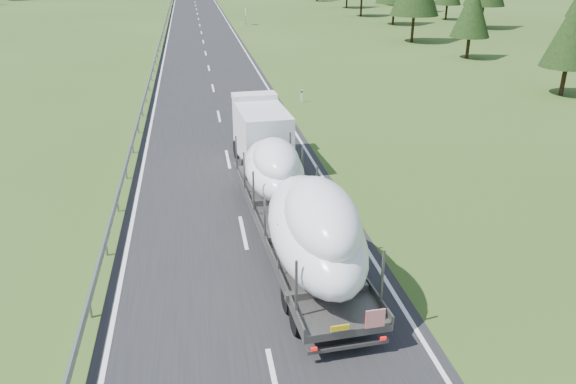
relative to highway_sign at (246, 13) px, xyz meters
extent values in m
cube|color=black|center=(-7.20, 20.00, -1.80)|extent=(10.00, 400.00, 0.02)
cube|color=slate|center=(-12.50, 20.00, -1.21)|extent=(0.08, 400.00, 0.32)
cube|color=silver|center=(-0.70, -50.00, -1.31)|extent=(0.12, 0.07, 1.00)
cube|color=black|center=(-0.70, -50.00, -0.99)|extent=(0.13, 0.08, 0.12)
cube|color=silver|center=(-0.70, 0.00, -1.31)|extent=(0.12, 0.07, 1.00)
cube|color=black|center=(-0.70, 0.00, -0.99)|extent=(0.13, 0.08, 0.12)
cylinder|color=slate|center=(0.00, 0.00, -0.81)|extent=(0.08, 0.08, 2.00)
cube|color=silver|center=(0.00, 0.00, 0.19)|extent=(0.05, 0.90, 1.20)
cylinder|color=black|center=(34.45, -10.30, 0.13)|extent=(0.36, 0.36, 3.88)
cylinder|color=black|center=(34.30, 1.86, -0.36)|extent=(0.36, 0.36, 2.89)
cylinder|color=black|center=(33.51, 14.76, -0.09)|extent=(0.36, 0.36, 3.43)
cylinder|color=black|center=(20.39, -51.21, -0.47)|extent=(0.36, 0.36, 2.68)
cone|color=black|center=(20.39, -51.21, 3.25)|extent=(4.17, 4.17, 5.58)
cylinder|color=black|center=(20.66, -34.00, -0.47)|extent=(0.36, 0.36, 2.67)
cone|color=black|center=(20.66, -34.00, 3.23)|extent=(4.15, 4.15, 5.56)
cylinder|color=black|center=(19.14, -21.64, 0.14)|extent=(0.36, 0.36, 3.89)
cylinder|color=black|center=(23.07, -3.35, 0.11)|extent=(0.36, 0.36, 3.84)
cylinder|color=black|center=(21.68, 9.79, 0.01)|extent=(0.36, 0.36, 3.63)
cube|color=white|center=(-5.42, -63.36, 0.03)|extent=(2.71, 4.98, 2.71)
cube|color=black|center=(-5.42, -60.90, 0.51)|extent=(2.23, 0.21, 1.36)
cube|color=white|center=(-5.42, -61.23, 1.53)|extent=(2.49, 1.31, 0.29)
cube|color=#585653|center=(-5.42, -64.33, -1.28)|extent=(2.59, 3.04, 0.24)
cylinder|color=black|center=(-6.54, -61.62, -1.32)|extent=(0.40, 0.99, 0.97)
cylinder|color=black|center=(-4.31, -61.62, -1.32)|extent=(0.40, 0.99, 0.97)
cylinder|color=black|center=(-6.54, -64.72, -1.32)|extent=(0.40, 0.99, 0.97)
cylinder|color=black|center=(-4.31, -64.72, -1.32)|extent=(0.40, 0.99, 0.97)
cube|color=#585653|center=(-5.42, -72.56, -0.92)|extent=(3.43, 13.68, 0.25)
cube|color=#585653|center=(-6.71, -72.56, -0.68)|extent=(0.88, 13.53, 0.23)
cube|color=#585653|center=(-4.14, -72.56, -0.68)|extent=(0.88, 13.53, 0.23)
cube|color=#585653|center=(-6.71, -78.37, 0.13)|extent=(0.07, 0.07, 1.84)
cube|color=#585653|center=(-4.14, -78.37, 0.13)|extent=(0.07, 0.07, 1.84)
cube|color=#585653|center=(-6.71, -76.04, 0.13)|extent=(0.07, 0.07, 1.84)
cube|color=#585653|center=(-4.14, -76.04, 0.13)|extent=(0.07, 0.07, 1.84)
cube|color=#585653|center=(-6.71, -73.72, 0.13)|extent=(0.07, 0.07, 1.84)
cube|color=#585653|center=(-4.14, -73.72, 0.13)|extent=(0.07, 0.07, 1.84)
cube|color=#585653|center=(-6.71, -71.40, 0.13)|extent=(0.07, 0.07, 1.84)
cube|color=#585653|center=(-4.14, -71.40, 0.13)|extent=(0.07, 0.07, 1.84)
cube|color=#585653|center=(-6.71, -69.07, 0.13)|extent=(0.07, 0.07, 1.84)
cube|color=#585653|center=(-4.14, -69.07, 0.13)|extent=(0.07, 0.07, 1.84)
cube|color=#585653|center=(-6.71, -66.75, 0.13)|extent=(0.07, 0.07, 1.84)
cube|color=#585653|center=(-4.14, -66.75, 0.13)|extent=(0.07, 0.07, 1.84)
cylinder|color=black|center=(-6.49, -77.78, -1.32)|extent=(0.45, 0.99, 0.97)
cylinder|color=black|center=(-4.36, -77.78, -1.32)|extent=(0.45, 0.99, 0.97)
cylinder|color=black|center=(-6.49, -76.62, -1.32)|extent=(0.45, 0.99, 0.97)
cylinder|color=black|center=(-4.36, -76.62, -1.32)|extent=(0.45, 0.99, 0.97)
cube|color=#585653|center=(-5.42, -79.29, -1.37)|extent=(2.42, 0.26, 0.12)
cube|color=red|center=(-4.70, -79.35, -0.50)|extent=(0.58, 0.07, 0.58)
cube|color=yellow|center=(-5.71, -79.35, -0.65)|extent=(0.53, 0.07, 0.17)
cube|color=red|center=(-6.44, -79.35, -1.23)|extent=(0.18, 0.07, 0.10)
cube|color=red|center=(-4.41, -79.35, -1.23)|extent=(0.18, 0.07, 0.10)
ellipsoid|color=white|center=(-5.42, -75.66, 0.49)|extent=(3.34, 7.62, 2.56)
ellipsoid|color=white|center=(-5.42, -76.59, 1.39)|extent=(2.48, 4.85, 2.05)
ellipsoid|color=white|center=(-5.42, -69.07, 0.19)|extent=(2.85, 6.04, 1.97)
ellipsoid|color=white|center=(-5.42, -69.81, 0.88)|extent=(2.12, 3.84, 1.57)
camera|label=1|loc=(-8.83, -91.60, 8.84)|focal=35.00mm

